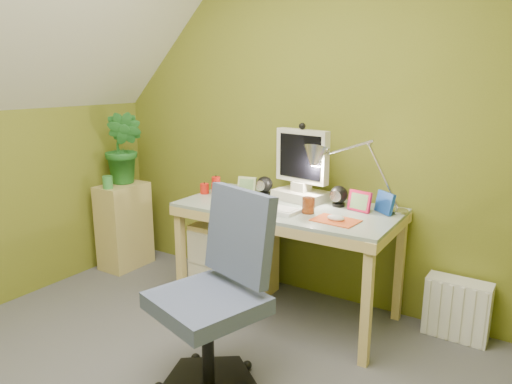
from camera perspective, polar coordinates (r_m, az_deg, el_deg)
The scene contains 19 objects.
wall_back at distance 3.23m, azimuth 5.78°, elevation 8.18°, with size 3.20×0.01×2.40m, color olive.
desk at distance 3.06m, azimuth 3.79°, elevation -8.23°, with size 1.36×0.68×0.73m, color #D6B871, non-canonical shape.
monitor at distance 3.05m, azimuth 5.61°, elevation 3.94°, with size 0.39×0.23×0.53m, color silver, non-canonical shape.
speaker_left at distance 3.20m, azimuth 1.05°, elevation 0.79°, with size 0.11×0.11×0.13m, color black, non-canonical shape.
speaker_right at distance 2.96m, azimuth 10.00°, elevation -0.47°, with size 0.11×0.11×0.13m, color black, non-canonical shape.
keyboard at distance 2.87m, azimuth 1.16°, elevation -1.86°, with size 0.44×0.14×0.02m, color white.
mousepad at distance 2.67m, azimuth 9.63°, elevation -3.41°, with size 0.25×0.18×0.01m, color #D85121.
mouse at distance 2.67m, azimuth 9.65°, elevation -3.12°, with size 0.10×0.06×0.03m, color silver.
amber_tumbler at distance 2.79m, azimuth 6.37°, elevation -1.62°, with size 0.07×0.07×0.09m, color brown.
candle_cluster at distance 3.26m, azimuth -5.28°, elevation 0.78°, with size 0.14×0.13×0.11m, color red, non-canonical shape.
photo_frame_red at distance 2.87m, azimuth 12.45°, elevation -1.09°, with size 0.15×0.02×0.12m, color #CE1642.
photo_frame_blue at distance 2.87m, azimuth 15.35°, elevation -1.26°, with size 0.15×0.02×0.13m, color #16429C.
photo_frame_green at distance 3.25m, azimuth -1.09°, elevation 0.85°, with size 0.13×0.02×0.11m, color #AFBE82.
desk_lamp at distance 2.87m, azimuth 13.68°, elevation 3.89°, with size 0.58×0.25×0.62m, color silver, non-canonical shape.
side_ledge at distance 3.95m, azimuth -15.67°, elevation -3.96°, with size 0.25×0.39×0.68m, color tan.
potted_plant at distance 3.85m, azimuth -15.72°, elevation 5.17°, with size 0.31×0.25×0.57m, color #236A28.
green_cup at distance 3.75m, azimuth -17.54°, elevation 1.13°, with size 0.08×0.08×0.10m, color #3C9243.
task_chair at distance 2.29m, azimuth -6.00°, elevation -12.86°, with size 0.54×0.54×0.97m, color #455072, non-canonical shape.
radiator at distance 3.09m, azimuth 23.18°, elevation -12.88°, with size 0.36×0.14×0.36m, color white.
Camera 1 is at (1.44, -1.27, 1.50)m, focal length 33.00 mm.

